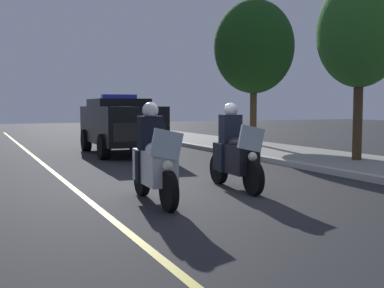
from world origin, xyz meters
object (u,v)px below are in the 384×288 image
object	(u,v)px
police_motorcycle_lead_left	(154,162)
police_suv	(120,123)
tree_far_back	(254,47)
tree_mid_block	(360,33)
police_motorcycle_lead_right	(235,154)

from	to	relation	value
police_motorcycle_lead_left	police_suv	distance (m)	8.80
police_motorcycle_lead_left	tree_far_back	bearing A→B (deg)	140.83
police_motorcycle_lead_left	tree_mid_block	bearing A→B (deg)	112.97
police_motorcycle_lead_right	police_suv	world-z (taller)	police_suv
police_motorcycle_lead_right	tree_far_back	size ratio (longest dim) A/B	0.37
police_motorcycle_lead_left	tree_mid_block	xyz separation A→B (m)	(-3.11, 7.34, 3.03)
police_suv	tree_mid_block	bearing A→B (deg)	45.08
police_suv	tree_mid_block	world-z (taller)	tree_mid_block
police_motorcycle_lead_right	tree_mid_block	bearing A→B (deg)	114.43
police_motorcycle_lead_left	police_motorcycle_lead_right	distance (m)	2.04
tree_far_back	police_motorcycle_lead_left	bearing A→B (deg)	-39.17
police_motorcycle_lead_right	tree_mid_block	xyz separation A→B (m)	(-2.46, 5.41, 3.03)
police_motorcycle_lead_right	tree_far_back	bearing A→B (deg)	146.78
police_motorcycle_lead_right	police_suv	distance (m)	7.94
police_motorcycle_lead_right	tree_mid_block	size ratio (longest dim) A/B	0.41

